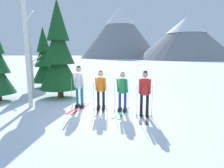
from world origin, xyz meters
The scene contains 10 objects.
ground_plane centered at (0.00, 0.00, 0.00)m, with size 400.00×400.00×0.00m, color white.
skier_in_white centered at (-1.25, 0.11, 1.01)m, with size 0.60×1.75×1.82m.
skier_in_orange centered at (-0.29, 0.05, 0.92)m, with size 0.61×1.65×1.65m.
skier_in_green centered at (0.63, -0.14, 0.91)m, with size 0.61×1.67×1.63m.
skier_in_red centered at (1.49, -0.52, 0.96)m, with size 0.61×1.66×1.71m.
pine_tree_near centered at (-2.87, 1.85, 2.31)m, with size 2.09×2.09×5.04m.
pine_tree_far centered at (-5.11, 4.44, 1.86)m, with size 1.69×1.69×4.08m.
birch_tree_tall centered at (-3.38, -0.13, 2.33)m, with size 0.66×0.94×4.58m.
birch_tree_slender centered at (-4.76, 2.37, 1.75)m, with size 0.59×0.46×3.48m.
mountain_ridge_distant centered at (1.28, 80.86, 11.37)m, with size 65.76×57.02×25.31m.
Camera 1 is at (1.25, -7.32, 2.32)m, focal length 29.55 mm.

